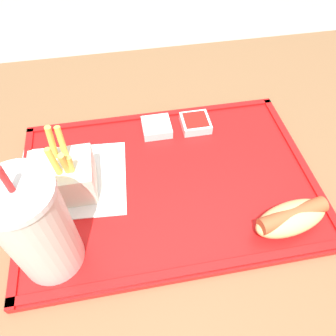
{
  "coord_description": "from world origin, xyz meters",
  "views": [
    {
      "loc": [
        0.01,
        0.31,
        1.17
      ],
      "look_at": [
        -0.05,
        -0.0,
        0.78
      ],
      "focal_mm": 35.0,
      "sensor_mm": 36.0,
      "label": 1
    }
  ],
  "objects": [
    {
      "name": "paper_napkin",
      "position": [
        0.11,
        -0.03,
        0.75
      ],
      "size": [
        0.18,
        0.16,
        0.0
      ],
      "color": "white",
      "rests_on": "food_tray"
    },
    {
      "name": "sauce_cup_ketchup",
      "position": [
        -0.12,
        -0.12,
        0.76
      ],
      "size": [
        0.05,
        0.05,
        0.02
      ],
      "color": "silver",
      "rests_on": "food_tray"
    },
    {
      "name": "soda_cup",
      "position": [
        0.13,
        0.1,
        0.83
      ],
      "size": [
        0.08,
        0.08,
        0.19
      ],
      "color": "silver",
      "rests_on": "food_tray"
    },
    {
      "name": "fries_carton",
      "position": [
        0.11,
        -0.01,
        0.78
      ],
      "size": [
        0.09,
        0.07,
        0.12
      ],
      "color": "silver",
      "rests_on": "food_tray"
    },
    {
      "name": "ground_plane",
      "position": [
        0.0,
        0.0,
        0.0
      ],
      "size": [
        8.0,
        8.0,
        0.0
      ],
      "primitive_type": "plane",
      "color": "#ADA393"
    },
    {
      "name": "food_tray",
      "position": [
        -0.05,
        -0.0,
        0.74
      ],
      "size": [
        0.47,
        0.32,
        0.01
      ],
      "color": "red",
      "rests_on": "dining_table"
    },
    {
      "name": "hot_dog_far",
      "position": [
        -0.2,
        0.11,
        0.77
      ],
      "size": [
        0.12,
        0.07,
        0.04
      ],
      "color": "#DBB270",
      "rests_on": "food_tray"
    },
    {
      "name": "dining_table",
      "position": [
        0.0,
        0.0,
        0.37
      ],
      "size": [
        1.34,
        0.81,
        0.74
      ],
      "color": "brown",
      "rests_on": "ground_plane"
    },
    {
      "name": "sauce_cup_mayo",
      "position": [
        -0.05,
        -0.12,
        0.76
      ],
      "size": [
        0.05,
        0.05,
        0.02
      ],
      "color": "silver",
      "rests_on": "food_tray"
    }
  ]
}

